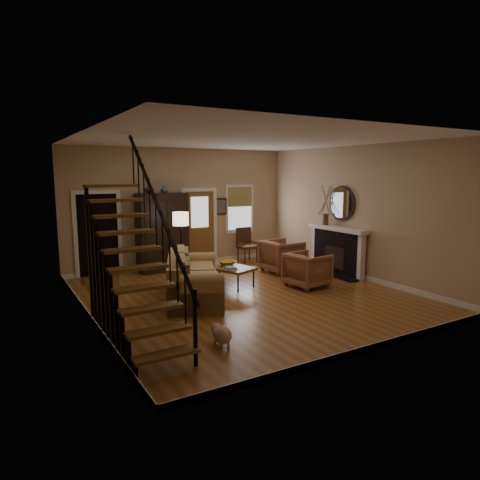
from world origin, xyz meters
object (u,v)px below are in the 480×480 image
sofa (194,278)px  armchair_left (307,270)px  armoire (162,232)px  side_chair (247,245)px  floor_lamp (181,247)px  coffee_table (228,276)px  armchair_right (282,256)px

sofa → armchair_left: bearing=13.8°
armoire → side_chair: bearing=-4.5°
armoire → armchair_left: armoire is taller
floor_lamp → armoire: bearing=91.2°
floor_lamp → side_chair: 2.75m
coffee_table → side_chair: (1.80, 2.08, 0.28)m
sofa → armchair_right: 3.25m
coffee_table → sofa: bearing=-153.3°
armchair_right → floor_lamp: floor_lamp is taller
coffee_table → armchair_left: bearing=-32.5°
side_chair → armchair_left: bearing=-94.5°
armoire → sofa: size_ratio=0.87×
armoire → coffee_table: (0.75, -2.28, -0.82)m
coffee_table → armchair_left: armchair_left is taller
sofa → side_chair: bearing=64.9°
armchair_right → coffee_table: bearing=104.4°
armchair_left → side_chair: (0.24, 3.07, 0.11)m
coffee_table → armchair_right: bearing=15.5°
armchair_right → floor_lamp: size_ratio=0.56×
coffee_table → side_chair: bearing=49.2°
floor_lamp → sofa: bearing=-104.0°
armchair_right → sofa: bearing=108.7°
armoire → sofa: 2.94m
coffee_table → armchair_right: size_ratio=1.29×
sofa → side_chair: size_ratio=2.37×
armchair_right → floor_lamp: 2.74m
armoire → side_chair: armoire is taller
armoire → floor_lamp: 1.25m
sofa → side_chair: 3.95m
sofa → side_chair: side_chair is taller
armchair_left → armchair_right: bearing=-20.2°
coffee_table → floor_lamp: size_ratio=0.72×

